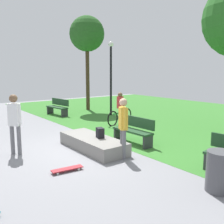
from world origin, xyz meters
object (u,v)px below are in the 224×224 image
(backpack_on_ledge, at_px, (100,133))
(tree_leaning_ash, at_px, (87,35))
(skateboard_by_ledge, at_px, (67,169))
(skater_watching, at_px, (123,123))
(concrete_ledge, at_px, (93,143))
(skater_performing_trick, at_px, (15,119))
(park_bench_near_lamppost, at_px, (58,107))
(cyclist_on_bicycle, at_px, (120,111))
(park_bench_near_path, at_px, (134,130))
(trash_bin, at_px, (220,171))
(lamp_post, at_px, (111,71))

(backpack_on_ledge, relative_size, tree_leaning_ash, 0.06)
(backpack_on_ledge, xyz_separation_m, skateboard_by_ledge, (0.95, -1.66, -0.50))
(skater_watching, height_order, skateboard_by_ledge, skater_watching)
(concrete_ledge, relative_size, skater_performing_trick, 1.46)
(skateboard_by_ledge, height_order, park_bench_near_lamppost, park_bench_near_lamppost)
(park_bench_near_lamppost, relative_size, cyclist_on_bicycle, 0.92)
(backpack_on_ledge, xyz_separation_m, park_bench_near_lamppost, (-6.79, 1.80, -0.08))
(park_bench_near_lamppost, height_order, park_bench_near_path, same)
(skater_performing_trick, height_order, skater_watching, skater_performing_trick)
(trash_bin, height_order, cyclist_on_bicycle, cyclist_on_bicycle)
(skater_watching, distance_m, park_bench_near_path, 1.65)
(skater_watching, bearing_deg, skateboard_by_ledge, -91.30)
(skateboard_by_ledge, relative_size, park_bench_near_lamppost, 0.50)
(trash_bin, bearing_deg, cyclist_on_bicycle, 158.10)
(skateboard_by_ledge, xyz_separation_m, trash_bin, (2.88, 2.04, 0.37))
(park_bench_near_lamppost, relative_size, trash_bin, 1.92)
(backpack_on_ledge, relative_size, skateboard_by_ledge, 0.39)
(backpack_on_ledge, relative_size, trash_bin, 0.37)
(cyclist_on_bicycle, bearing_deg, trash_bin, -21.90)
(concrete_ledge, xyz_separation_m, skateboard_by_ledge, (1.16, -1.51, -0.14))
(skater_watching, bearing_deg, park_bench_near_path, 126.51)
(concrete_ledge, relative_size, backpack_on_ledge, 8.24)
(backpack_on_ledge, distance_m, skater_performing_trick, 2.59)
(park_bench_near_lamppost, relative_size, tree_leaning_ash, 0.28)
(skater_performing_trick, distance_m, lamp_post, 7.60)
(park_bench_near_lamppost, xyz_separation_m, tree_leaning_ash, (-0.69, 2.41, 4.18))
(lamp_post, bearing_deg, backpack_on_ledge, -39.93)
(park_bench_near_path, xyz_separation_m, trash_bin, (3.77, -0.99, -0.05))
(lamp_post, height_order, trash_bin, lamp_post)
(skateboard_by_ledge, xyz_separation_m, tree_leaning_ash, (-8.43, 5.87, 4.60))
(park_bench_near_lamppost, height_order, cyclist_on_bicycle, cyclist_on_bicycle)
(park_bench_near_path, bearing_deg, skateboard_by_ledge, -73.64)
(concrete_ledge, bearing_deg, skater_performing_trick, -114.73)
(cyclist_on_bicycle, bearing_deg, park_bench_near_path, -30.49)
(skater_performing_trick, bearing_deg, park_bench_near_lamppost, 144.20)
(skater_performing_trick, height_order, skateboard_by_ledge, skater_performing_trick)
(skater_performing_trick, height_order, trash_bin, skater_performing_trick)
(skater_watching, distance_m, tree_leaning_ash, 10.09)
(backpack_on_ledge, xyz_separation_m, skater_watching, (0.99, 0.12, 0.45))
(trash_bin, bearing_deg, skateboard_by_ledge, -144.65)
(skater_performing_trick, relative_size, park_bench_near_lamppost, 1.10)
(skateboard_by_ledge, bearing_deg, cyclist_on_bicycle, 128.32)
(concrete_ledge, relative_size, trash_bin, 3.07)
(skateboard_by_ledge, xyz_separation_m, lamp_post, (-5.94, 5.83, 2.40))
(backpack_on_ledge, xyz_separation_m, trash_bin, (3.83, 0.39, -0.13))
(skater_watching, distance_m, trash_bin, 2.91)
(skater_performing_trick, bearing_deg, cyclist_on_bicycle, 106.64)
(concrete_ledge, relative_size, cyclist_on_bicycle, 1.48)
(concrete_ledge, distance_m, skateboard_by_ledge, 1.91)
(trash_bin, relative_size, cyclist_on_bicycle, 0.48)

